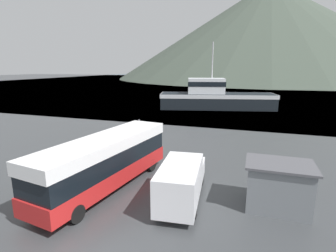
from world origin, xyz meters
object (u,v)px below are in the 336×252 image
Objects in this scene: fishing_boat at (215,97)px; storage_bin at (39,178)px; tour_bus at (106,160)px; dock_kiosk at (278,186)px; delivery_van at (182,180)px.

fishing_boat is 15.94× the size of storage_bin.
tour_bus reaches higher than dock_kiosk.
tour_bus reaches higher than delivery_van.
tour_bus is at bearing 173.41° from delivery_van.
delivery_van is at bearing -171.20° from dock_kiosk.
tour_bus is 0.51× the size of fishing_boat.
fishing_boat is 6.10× the size of dock_kiosk.
tour_bus is 9.63m from dock_kiosk.
delivery_van is 4.98× the size of storage_bin.
fishing_boat is 34.71m from storage_bin.
storage_bin is 13.66m from dock_kiosk.
storage_bin is at bearing -154.31° from tour_bus.
tour_bus is 3.12× the size of dock_kiosk.
fishing_boat is at bearing 95.43° from tour_bus.
tour_bus is 33.05m from fishing_boat.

